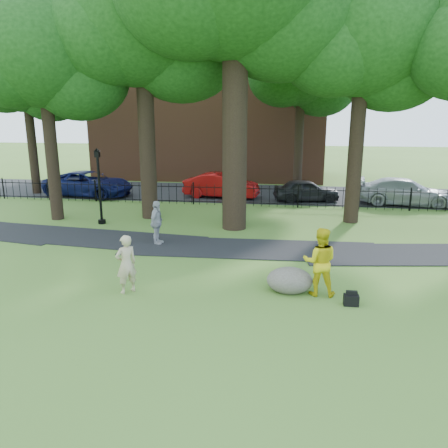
% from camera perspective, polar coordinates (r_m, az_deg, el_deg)
% --- Properties ---
extents(ground, '(120.00, 120.00, 0.00)m').
position_cam_1_polar(ground, '(13.66, -2.28, -8.02)').
color(ground, '#486F27').
rests_on(ground, ground).
extents(footpath, '(36.07, 3.85, 0.03)m').
position_cam_1_polar(footpath, '(17.17, 3.39, -3.28)').
color(footpath, black).
rests_on(footpath, ground).
extents(street, '(80.00, 7.00, 0.02)m').
position_cam_1_polar(street, '(28.97, 3.50, 4.01)').
color(street, black).
rests_on(street, ground).
extents(iron_fence, '(44.00, 0.04, 1.20)m').
position_cam_1_polar(iron_fence, '(24.95, 2.74, 3.74)').
color(iron_fence, black).
rests_on(iron_fence, ground).
extents(brick_building, '(18.00, 8.00, 12.00)m').
position_cam_1_polar(brick_building, '(36.96, -1.68, 15.62)').
color(brick_building, brown).
rests_on(brick_building, ground).
extents(tree_row, '(26.82, 7.96, 12.42)m').
position_cam_1_polar(tree_row, '(21.10, 3.48, 22.40)').
color(tree_row, black).
rests_on(tree_row, ground).
extents(woman, '(0.76, 0.75, 1.77)m').
position_cam_1_polar(woman, '(13.16, -12.65, -5.14)').
color(woman, tan).
rests_on(woman, ground).
extents(man, '(1.01, 0.80, 2.02)m').
position_cam_1_polar(man, '(12.97, 12.41, -4.83)').
color(man, gold).
rests_on(man, ground).
extents(pedestrian, '(0.53, 1.08, 1.79)m').
position_cam_1_polar(pedestrian, '(17.75, -8.78, 0.16)').
color(pedestrian, '#A6A5AA').
rests_on(pedestrian, ground).
extents(boulder, '(1.64, 1.45, 0.80)m').
position_cam_1_polar(boulder, '(13.24, 8.57, -7.06)').
color(boulder, '#686357').
rests_on(boulder, ground).
extents(lamppost, '(0.36, 0.36, 3.60)m').
position_cam_1_polar(lamppost, '(21.49, -15.95, 4.63)').
color(lamppost, black).
rests_on(lamppost, ground).
extents(backpack, '(0.41, 0.26, 0.31)m').
position_cam_1_polar(backpack, '(12.77, 16.27, -9.52)').
color(backpack, black).
rests_on(backpack, ground).
extents(red_bag, '(0.37, 0.27, 0.23)m').
position_cam_1_polar(red_bag, '(14.43, 8.67, -6.44)').
color(red_bag, maroon).
rests_on(red_bag, ground).
extents(red_sedan, '(4.80, 2.11, 1.53)m').
position_cam_1_polar(red_sedan, '(27.36, -0.33, 5.05)').
color(red_sedan, '#990C0B').
rests_on(red_sedan, ground).
extents(navy_van, '(5.92, 3.29, 1.57)m').
position_cam_1_polar(navy_van, '(29.25, -17.25, 5.05)').
color(navy_van, '#0E1449').
rests_on(navy_van, ground).
extents(grey_car, '(4.08, 2.18, 1.32)m').
position_cam_1_polar(grey_car, '(26.71, 10.70, 4.34)').
color(grey_car, black).
rests_on(grey_car, ground).
extents(silver_car, '(5.49, 2.81, 1.52)m').
position_cam_1_polar(silver_car, '(27.23, 22.58, 3.89)').
color(silver_car, '#9EA0A6').
rests_on(silver_car, ground).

